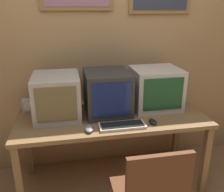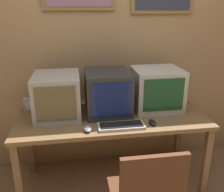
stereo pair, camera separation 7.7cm
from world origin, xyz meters
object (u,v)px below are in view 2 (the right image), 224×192
monitor_left (57,96)px  mouse_near_keyboard (152,122)px  monitor_right (156,89)px  desk_clock (30,104)px  mouse_far_corner (88,129)px  keyboard_main (121,126)px  monitor_center (108,92)px

monitor_left → mouse_near_keyboard: (0.79, -0.31, -0.18)m
monitor_right → desk_clock: size_ratio=3.61×
monitor_right → monitor_left: bearing=-177.5°
monitor_left → mouse_near_keyboard: bearing=-21.3°
monitor_right → mouse_far_corner: size_ratio=3.93×
mouse_near_keyboard → keyboard_main: bearing=-177.1°
monitor_center → mouse_far_corner: monitor_center is taller
mouse_near_keyboard → mouse_far_corner: bearing=-176.5°
monitor_right → keyboard_main: size_ratio=1.17×
monitor_right → keyboard_main: 0.58m
mouse_near_keyboard → monitor_center: bearing=136.9°
monitor_left → keyboard_main: monitor_left is taller
monitor_right → monitor_center: bearing=-176.0°
mouse_far_corner → monitor_center: bearing=58.8°
monitor_center → keyboard_main: bearing=-78.5°
monitor_center → mouse_far_corner: (-0.21, -0.35, -0.18)m
monitor_left → mouse_far_corner: size_ratio=3.97×
monitor_center → keyboard_main: (0.07, -0.33, -0.18)m
monitor_center → monitor_right: same height
monitor_center → mouse_far_corner: bearing=-121.2°
mouse_near_keyboard → mouse_far_corner: 0.55m
monitor_left → monitor_right: bearing=2.5°
monitor_center → keyboard_main: 0.38m
monitor_left → mouse_far_corner: monitor_left is taller
monitor_center → mouse_far_corner: 0.45m
desk_clock → monitor_right: bearing=-5.5°
monitor_right → keyboard_main: monitor_right is taller
monitor_center → desk_clock: bearing=168.3°
monitor_left → monitor_center: bearing=0.9°
mouse_far_corner → desk_clock: desk_clock is taller
monitor_center → monitor_left: bearing=-179.1°
monitor_left → monitor_center: (0.46, 0.01, 0.00)m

